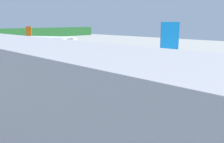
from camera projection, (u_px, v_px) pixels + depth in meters
ground at (39, 62)px, 69.84m from camera, size 240.00×320.00×0.20m
terminal_building at (19, 137)px, 13.06m from camera, size 4.00×45.64×11.00m
airliner_foreground at (101, 62)px, 49.98m from camera, size 36.70×31.24×11.90m
airliner_mid_apron at (29, 45)px, 90.64m from camera, size 36.96×30.61×10.54m
airliner_far_taxiway at (49, 39)px, 124.55m from camera, size 25.96×30.70×9.50m
service_truck_fuel at (54, 82)px, 41.48m from camera, size 4.33×6.04×2.52m
service_truck_baggage at (136, 93)px, 34.76m from camera, size 6.80×4.20×2.40m
cargo_container_near at (99, 83)px, 41.78m from camera, size 2.37×2.37×2.05m
cargo_container_mid at (51, 100)px, 32.75m from camera, size 2.38×2.38×1.99m
crew_marshaller at (120, 78)px, 45.45m from camera, size 0.53×0.45×1.62m
crew_loader_left at (131, 78)px, 45.84m from camera, size 0.60×0.37×1.69m
crew_loader_right at (90, 102)px, 31.92m from camera, size 0.58×0.40×1.77m
apron_guide_line at (102, 84)px, 44.61m from camera, size 0.30×60.00×0.01m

